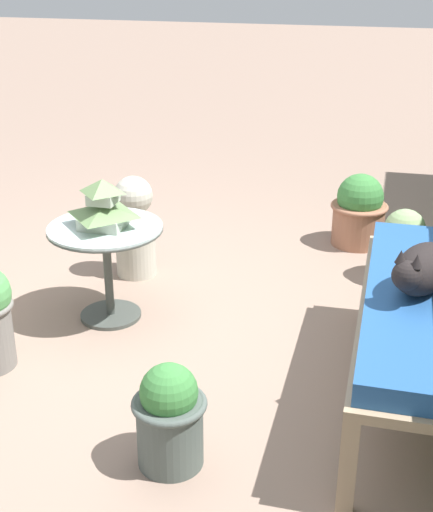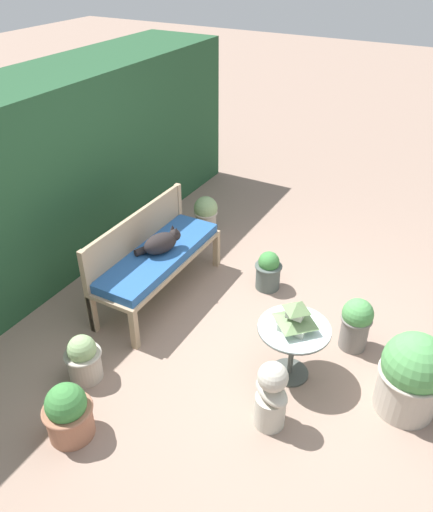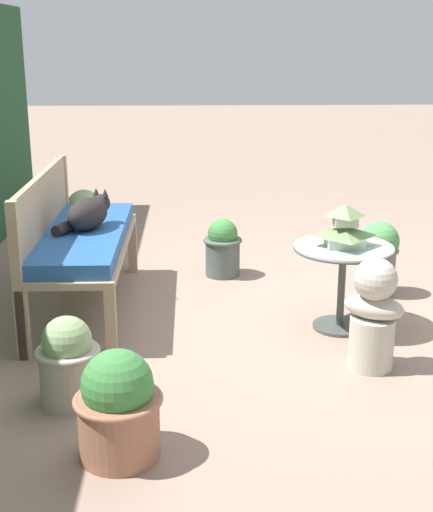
{
  "view_description": "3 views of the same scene",
  "coord_description": "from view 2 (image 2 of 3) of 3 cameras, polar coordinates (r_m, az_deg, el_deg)",
  "views": [
    {
      "loc": [
        2.95,
        1.05,
        1.82
      ],
      "look_at": [
        0.09,
        0.32,
        0.52
      ],
      "focal_mm": 50.0,
      "sensor_mm": 36.0,
      "label": 1
    },
    {
      "loc": [
        -3.04,
        -1.22,
        3.15
      ],
      "look_at": [
        0.28,
        0.62,
        0.65
      ],
      "focal_mm": 35.0,
      "sensor_mm": 36.0,
      "label": 2
    },
    {
      "loc": [
        -4.09,
        0.56,
        1.66
      ],
      "look_at": [
        -0.04,
        0.42,
        0.43
      ],
      "focal_mm": 50.0,
      "sensor_mm": 36.0,
      "label": 3
    }
  ],
  "objects": [
    {
      "name": "ground",
      "position": [
        4.54,
        5.21,
        -10.69
      ],
      "size": [
        30.0,
        30.0,
        0.0
      ],
      "primitive_type": "plane",
      "color": "gray"
    },
    {
      "name": "foliage_hedge_back",
      "position": [
        5.44,
        -21.65,
        7.43
      ],
      "size": [
        6.4,
        1.08,
        1.96
      ],
      "primitive_type": "cube",
      "color": "#234C2D",
      "rests_on": "ground"
    },
    {
      "name": "garden_bench",
      "position": [
        4.91,
        -6.61,
        -0.29
      ],
      "size": [
        1.55,
        0.53,
        0.53
      ],
      "color": "tan",
      "rests_on": "ground"
    },
    {
      "name": "bench_backrest",
      "position": [
        4.94,
        -9.09,
        2.33
      ],
      "size": [
        1.55,
        0.06,
        0.88
      ],
      "color": "tan",
      "rests_on": "ground"
    },
    {
      "name": "cat",
      "position": [
        4.81,
        -6.34,
        1.52
      ],
      "size": [
        0.41,
        0.36,
        0.23
      ],
      "rotation": [
        0.0,
        0.0,
        -0.41
      ],
      "color": "black",
      "rests_on": "garden_bench"
    },
    {
      "name": "patio_table",
      "position": [
        4.1,
        8.76,
        -9.24
      ],
      "size": [
        0.59,
        0.59,
        0.51
      ],
      "color": "#424742",
      "rests_on": "ground"
    },
    {
      "name": "pagoda_birdhouse",
      "position": [
        3.95,
        9.02,
        -6.91
      ],
      "size": [
        0.29,
        0.29,
        0.25
      ],
      "color": "#B2BCA8",
      "rests_on": "patio_table"
    },
    {
      "name": "garden_bust",
      "position": [
        3.79,
        6.27,
        -15.55
      ],
      "size": [
        0.32,
        0.36,
        0.6
      ],
      "rotation": [
        0.0,
        0.0,
        1.02
      ],
      "color": "#B7B2A3",
      "rests_on": "ground"
    },
    {
      "name": "potted_plant_table_near",
      "position": [
        4.3,
        -14.96,
        -11.24
      ],
      "size": [
        0.31,
        0.31,
        0.43
      ],
      "color": "#ADA393",
      "rests_on": "ground"
    },
    {
      "name": "potted_plant_bench_right",
      "position": [
        5.96,
        -1.23,
        4.63
      ],
      "size": [
        0.28,
        0.28,
        0.53
      ],
      "color": "#ADA393",
      "rests_on": "ground"
    },
    {
      "name": "potted_plant_path_edge",
      "position": [
        3.92,
        -16.6,
        -16.78
      ],
      "size": [
        0.37,
        0.37,
        0.47
      ],
      "color": "#9E664C",
      "rests_on": "ground"
    },
    {
      "name": "potted_plant_patio_mid",
      "position": [
        4.1,
        21.4,
        -12.53
      ],
      "size": [
        0.5,
        0.5,
        0.71
      ],
      "color": "#ADA393",
      "rests_on": "ground"
    },
    {
      "name": "potted_plant_table_far",
      "position": [
        4.55,
        15.66,
        -7.33
      ],
      "size": [
        0.28,
        0.28,
        0.51
      ],
      "color": "slate",
      "rests_on": "ground"
    },
    {
      "name": "potted_plant_hedge_corner",
      "position": [
        5.15,
        5.94,
        -1.67
      ],
      "size": [
        0.28,
        0.28,
        0.43
      ],
      "color": "#4C5651",
      "rests_on": "ground"
    }
  ]
}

